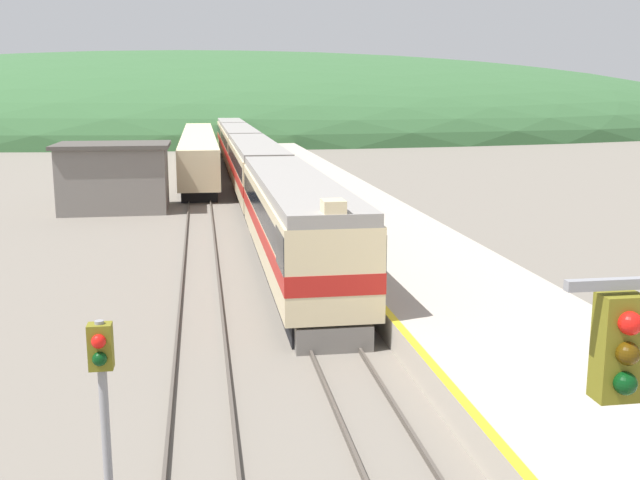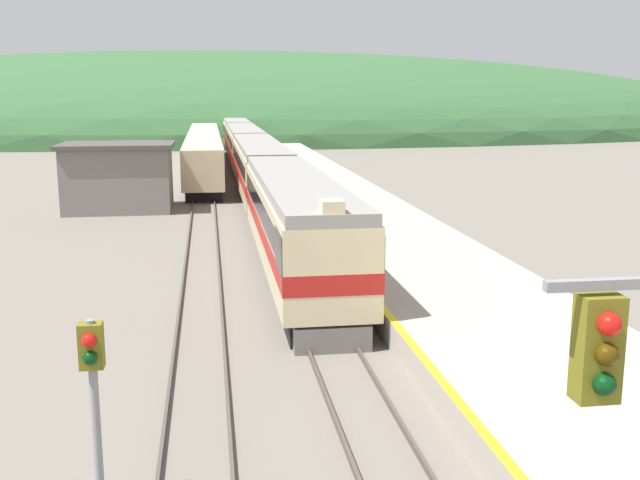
{
  "view_description": "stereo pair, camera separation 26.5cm",
  "coord_description": "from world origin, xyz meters",
  "px_view_note": "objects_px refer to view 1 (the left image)",
  "views": [
    {
      "loc": [
        -3.66,
        -2.62,
        7.44
      ],
      "look_at": [
        0.31,
        22.33,
        2.4
      ],
      "focal_mm": 42.0,
      "sensor_mm": 36.0,
      "label": 1
    },
    {
      "loc": [
        -3.4,
        -2.66,
        7.44
      ],
      "look_at": [
        0.31,
        22.33,
        2.4
      ],
      "focal_mm": 42.0,
      "sensor_mm": 36.0,
      "label": 2
    }
  ],
  "objects_px": {
    "carriage_second": "(256,170)",
    "signal_post_siding": "(103,393)",
    "carriage_fifth": "(224,126)",
    "express_train_lead_car": "(295,223)",
    "siding_train": "(199,152)",
    "carriage_third": "(239,147)",
    "carriage_fourth": "(230,134)"
  },
  "relations": [
    {
      "from": "express_train_lead_car",
      "to": "carriage_fifth",
      "type": "bearing_deg",
      "value": 90.0
    },
    {
      "from": "carriage_second",
      "to": "signal_post_siding",
      "type": "relative_size",
      "value": 5.15
    },
    {
      "from": "carriage_fifth",
      "to": "carriage_second",
      "type": "bearing_deg",
      "value": -90.0
    },
    {
      "from": "siding_train",
      "to": "signal_post_siding",
      "type": "height_order",
      "value": "signal_post_siding"
    },
    {
      "from": "express_train_lead_car",
      "to": "carriage_fourth",
      "type": "xyz_separation_m",
      "value": [
        0.0,
        64.74,
        -0.01
      ]
    },
    {
      "from": "siding_train",
      "to": "carriage_second",
      "type": "bearing_deg",
      "value": -79.49
    },
    {
      "from": "express_train_lead_car",
      "to": "carriage_second",
      "type": "height_order",
      "value": "express_train_lead_car"
    },
    {
      "from": "signal_post_siding",
      "to": "siding_train",
      "type": "bearing_deg",
      "value": 88.66
    },
    {
      "from": "carriage_fourth",
      "to": "signal_post_siding",
      "type": "distance_m",
      "value": 83.31
    },
    {
      "from": "siding_train",
      "to": "carriage_third",
      "type": "bearing_deg",
      "value": 15.7
    },
    {
      "from": "carriage_second",
      "to": "carriage_fifth",
      "type": "distance_m",
      "value": 65.3
    },
    {
      "from": "carriage_fifth",
      "to": "signal_post_siding",
      "type": "xyz_separation_m",
      "value": [
        -5.25,
        -104.91,
        0.69
      ]
    },
    {
      "from": "carriage_fifth",
      "to": "signal_post_siding",
      "type": "bearing_deg",
      "value": -92.86
    },
    {
      "from": "carriage_second",
      "to": "carriage_third",
      "type": "xyz_separation_m",
      "value": [
        0.0,
        21.77,
        0.0
      ]
    },
    {
      "from": "express_train_lead_car",
      "to": "carriage_fourth",
      "type": "relative_size",
      "value": 0.92
    },
    {
      "from": "carriage_third",
      "to": "siding_train",
      "type": "distance_m",
      "value": 4.0
    },
    {
      "from": "express_train_lead_car",
      "to": "signal_post_siding",
      "type": "bearing_deg",
      "value": -105.91
    },
    {
      "from": "siding_train",
      "to": "express_train_lead_car",
      "type": "bearing_deg",
      "value": -84.77
    },
    {
      "from": "express_train_lead_car",
      "to": "carriage_third",
      "type": "bearing_deg",
      "value": 90.0
    },
    {
      "from": "siding_train",
      "to": "carriage_fifth",
      "type": "bearing_deg",
      "value": 85.08
    },
    {
      "from": "carriage_third",
      "to": "express_train_lead_car",
      "type": "bearing_deg",
      "value": -90.0
    },
    {
      "from": "carriage_second",
      "to": "siding_train",
      "type": "xyz_separation_m",
      "value": [
        -3.84,
        20.69,
        -0.35
      ]
    },
    {
      "from": "carriage_second",
      "to": "siding_train",
      "type": "relative_size",
      "value": 0.49
    },
    {
      "from": "carriage_second",
      "to": "signal_post_siding",
      "type": "distance_m",
      "value": 39.96
    },
    {
      "from": "carriage_fourth",
      "to": "carriage_fifth",
      "type": "height_order",
      "value": "same"
    },
    {
      "from": "carriage_second",
      "to": "express_train_lead_car",
      "type": "bearing_deg",
      "value": -90.0
    },
    {
      "from": "carriage_fourth",
      "to": "carriage_fifth",
      "type": "distance_m",
      "value": 21.77
    },
    {
      "from": "carriage_fifth",
      "to": "signal_post_siding",
      "type": "relative_size",
      "value": 5.15
    },
    {
      "from": "carriage_second",
      "to": "siding_train",
      "type": "bearing_deg",
      "value": 100.51
    },
    {
      "from": "express_train_lead_car",
      "to": "carriage_fourth",
      "type": "bearing_deg",
      "value": 90.0
    },
    {
      "from": "express_train_lead_car",
      "to": "siding_train",
      "type": "height_order",
      "value": "express_train_lead_car"
    },
    {
      "from": "carriage_second",
      "to": "carriage_third",
      "type": "bearing_deg",
      "value": 90.0
    }
  ]
}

